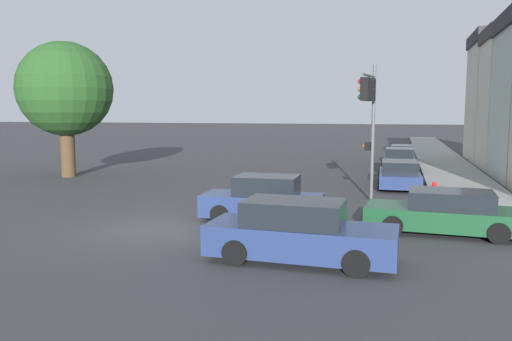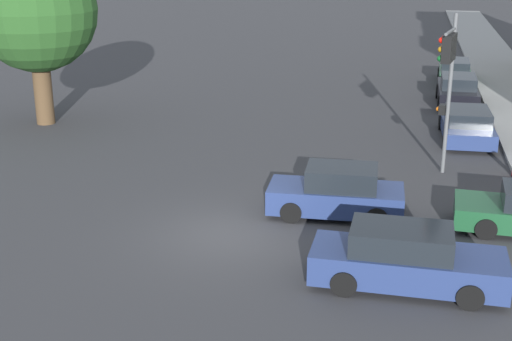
% 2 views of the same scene
% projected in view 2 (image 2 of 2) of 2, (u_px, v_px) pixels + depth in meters
% --- Properties ---
extents(ground_plane, '(300.00, 300.00, 0.00)m').
position_uv_depth(ground_plane, '(227.00, 233.00, 20.54)').
color(ground_plane, '#333335').
extents(sidewalk_strip, '(3.48, 60.00, 0.14)m').
position_uv_depth(sidewalk_strip, '(491.00, 58.00, 48.32)').
color(sidewalk_strip, gray).
rests_on(sidewalk_strip, ground_plane).
extents(street_tree, '(5.34, 5.34, 7.71)m').
position_uv_depth(street_tree, '(35.00, 11.00, 30.67)').
color(street_tree, '#4C3823').
rests_on(street_tree, ground_plane).
extents(traffic_signal, '(0.65, 1.93, 5.66)m').
position_uv_depth(traffic_signal, '(448.00, 63.00, 23.95)').
color(traffic_signal, '#515456').
rests_on(traffic_signal, ground_plane).
extents(crossing_car_1, '(4.71, 1.91, 1.54)m').
position_uv_depth(crossing_car_1, '(406.00, 259.00, 17.27)').
color(crossing_car_1, navy).
rests_on(crossing_car_1, ground_plane).
extents(crossing_car_2, '(4.13, 1.92, 1.57)m').
position_uv_depth(crossing_car_2, '(337.00, 193.00, 21.62)').
color(crossing_car_2, navy).
rests_on(crossing_car_2, ground_plane).
extents(parked_car_0, '(2.14, 4.64, 1.33)m').
position_uv_depth(parked_car_0, '(467.00, 125.00, 29.55)').
color(parked_car_0, navy).
rests_on(parked_car_0, ground_plane).
extents(parked_car_1, '(1.99, 4.49, 1.52)m').
position_uv_depth(parked_car_1, '(458.00, 91.00, 35.36)').
color(parked_car_1, black).
rests_on(parked_car_1, ground_plane).
extents(parked_car_2, '(1.94, 4.77, 1.37)m').
position_uv_depth(parked_car_2, '(455.00, 72.00, 40.50)').
color(parked_car_2, '#194728').
rests_on(parked_car_2, ground_plane).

